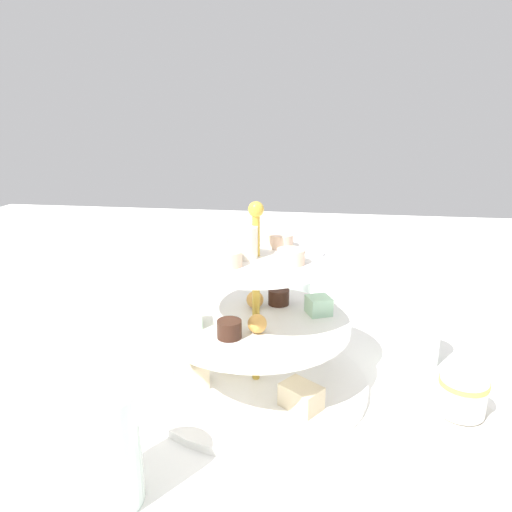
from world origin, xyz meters
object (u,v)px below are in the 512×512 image
object	(u,v)px
tiered_serving_stand	(256,334)
water_glass_tall_right	(104,449)
butter_knife_left	(90,341)
teacup_with_saucer	(462,398)
water_glass_short_left	(417,337)
water_glass_mid_back	(294,292)

from	to	relation	value
tiered_serving_stand	water_glass_tall_right	xyz separation A→B (m)	(0.11, 0.22, -0.02)
water_glass_tall_right	butter_knife_left	world-z (taller)	water_glass_tall_right
water_glass_tall_right	teacup_with_saucer	world-z (taller)	water_glass_tall_right
water_glass_short_left	water_glass_mid_back	world-z (taller)	water_glass_mid_back
water_glass_mid_back	water_glass_short_left	bearing A→B (deg)	147.80
tiered_serving_stand	butter_knife_left	distance (m)	0.31
water_glass_tall_right	butter_knife_left	xyz separation A→B (m)	(0.18, -0.31, -0.06)
tiered_serving_stand	butter_knife_left	world-z (taller)	tiered_serving_stand
water_glass_tall_right	water_glass_short_left	xyz separation A→B (m)	(-0.34, -0.32, -0.02)
teacup_with_saucer	water_glass_mid_back	xyz separation A→B (m)	(0.22, -0.26, 0.03)
tiered_serving_stand	water_glass_short_left	bearing A→B (deg)	-156.43
water_glass_short_left	water_glass_mid_back	xyz separation A→B (m)	(0.19, -0.12, 0.02)
water_glass_tall_right	water_glass_mid_back	world-z (taller)	water_glass_tall_right
tiered_serving_stand	teacup_with_saucer	distance (m)	0.27
butter_knife_left	water_glass_mid_back	size ratio (longest dim) A/B	1.56
butter_knife_left	water_glass_short_left	bearing A→B (deg)	115.47
water_glass_tall_right	teacup_with_saucer	bearing A→B (deg)	-152.82
teacup_with_saucer	butter_knife_left	xyz separation A→B (m)	(0.55, -0.12, -0.02)
water_glass_short_left	water_glass_mid_back	distance (m)	0.23
water_glass_mid_back	water_glass_tall_right	bearing A→B (deg)	71.89
butter_knife_left	water_glass_mid_back	xyz separation A→B (m)	(-0.32, -0.14, 0.05)
tiered_serving_stand	butter_knife_left	bearing A→B (deg)	-16.48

